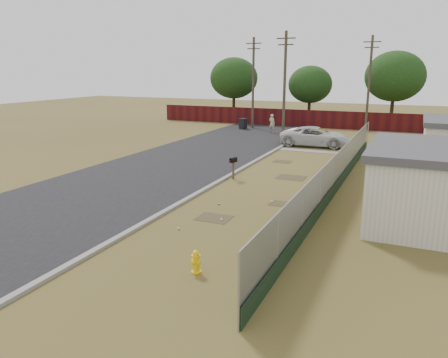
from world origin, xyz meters
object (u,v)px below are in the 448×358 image
at_px(trash_bin, 243,124).
at_px(fire_hydrant, 196,262).
at_px(pickup_truck, 316,137).
at_px(mailbox, 233,162).
at_px(pedestrian, 272,123).

bearing_deg(trash_bin, fire_hydrant, -71.20).
bearing_deg(pickup_truck, mailbox, 168.26).
relative_size(fire_hydrant, pickup_truck, 0.14).
relative_size(fire_hydrant, trash_bin, 0.71).
xyz_separation_m(pickup_truck, pedestrian, (-5.47, 5.76, 0.13)).
xyz_separation_m(fire_hydrant, pickup_truck, (-1.49, 23.59, 0.41)).
relative_size(mailbox, pickup_truck, 0.22).
bearing_deg(pickup_truck, trash_bin, 48.54).
bearing_deg(fire_hydrant, pickup_truck, 93.63).
bearing_deg(mailbox, fire_hydrant, -73.00).
xyz_separation_m(pedestrian, trash_bin, (-3.49, 1.33, -0.35)).
distance_m(pedestrian, trash_bin, 3.75).
xyz_separation_m(mailbox, trash_bin, (-7.04, 19.56, -0.42)).
bearing_deg(trash_bin, pickup_truck, -38.41).
height_order(fire_hydrant, trash_bin, trash_bin).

